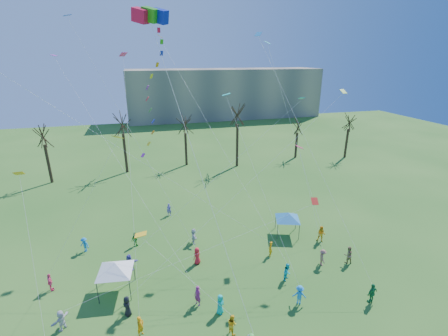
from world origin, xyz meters
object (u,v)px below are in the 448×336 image
object	(u,v)px
distant_building	(225,93)
canopy_tent_blue	(288,216)
canopy_tent_white	(115,267)
big_box_kite	(157,96)

from	to	relation	value
distant_building	canopy_tent_blue	world-z (taller)	distant_building
canopy_tent_white	canopy_tent_blue	xyz separation A→B (m)	(17.75, 4.63, -0.20)
distant_building	canopy_tent_blue	bearing A→B (deg)	-99.45
canopy_tent_blue	canopy_tent_white	bearing A→B (deg)	-165.37
big_box_kite	canopy_tent_blue	world-z (taller)	big_box_kite
distant_building	canopy_tent_white	world-z (taller)	distant_building
canopy_tent_white	canopy_tent_blue	world-z (taller)	canopy_tent_white
big_box_kite	canopy_tent_white	size ratio (longest dim) A/B	5.40
distant_building	canopy_tent_blue	xyz separation A→B (m)	(-11.71, -70.30, -5.25)
distant_building	big_box_kite	distance (m)	81.48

